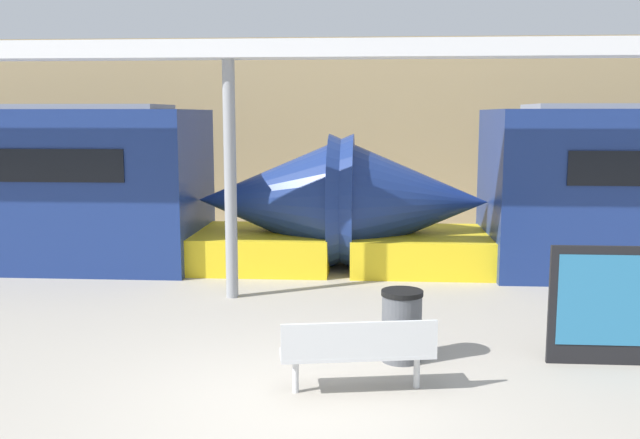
{
  "coord_description": "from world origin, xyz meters",
  "views": [
    {
      "loc": [
        0.9,
        -7.06,
        3.01
      ],
      "look_at": [
        0.14,
        3.77,
        1.4
      ],
      "focal_mm": 40.0,
      "sensor_mm": 36.0,
      "label": 1
    }
  ],
  "objects_px": {
    "poster_board": "(602,305)",
    "trash_bin": "(402,325)",
    "bench_near": "(358,349)",
    "support_column_near": "(230,181)"
  },
  "relations": [
    {
      "from": "poster_board",
      "to": "trash_bin",
      "type": "bearing_deg",
      "value": -179.04
    },
    {
      "from": "bench_near",
      "to": "poster_board",
      "type": "relative_size",
      "value": 1.19
    },
    {
      "from": "trash_bin",
      "to": "support_column_near",
      "type": "height_order",
      "value": "support_column_near"
    },
    {
      "from": "trash_bin",
      "to": "support_column_near",
      "type": "relative_size",
      "value": 0.23
    },
    {
      "from": "bench_near",
      "to": "trash_bin",
      "type": "xyz_separation_m",
      "value": [
        0.52,
        1.07,
        -0.05
      ]
    },
    {
      "from": "bench_near",
      "to": "trash_bin",
      "type": "height_order",
      "value": "trash_bin"
    },
    {
      "from": "support_column_near",
      "to": "bench_near",
      "type": "bearing_deg",
      "value": -61.57
    },
    {
      "from": "poster_board",
      "to": "support_column_near",
      "type": "distance_m",
      "value": 5.94
    },
    {
      "from": "bench_near",
      "to": "poster_board",
      "type": "xyz_separation_m",
      "value": [
        2.91,
        1.11,
        0.25
      ]
    },
    {
      "from": "poster_board",
      "to": "support_column_near",
      "type": "height_order",
      "value": "support_column_near"
    }
  ]
}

